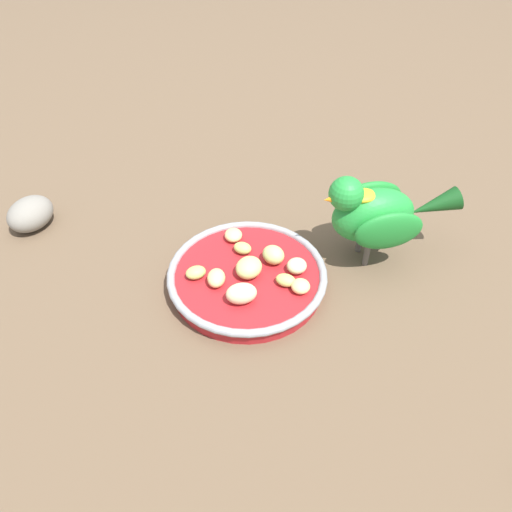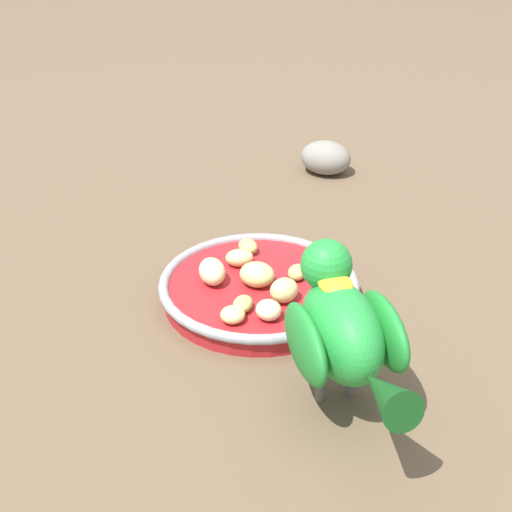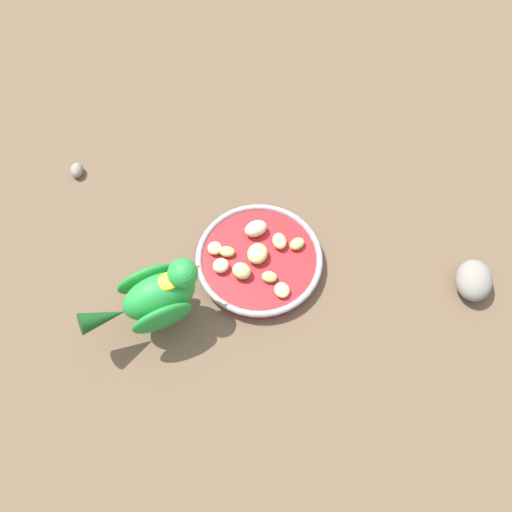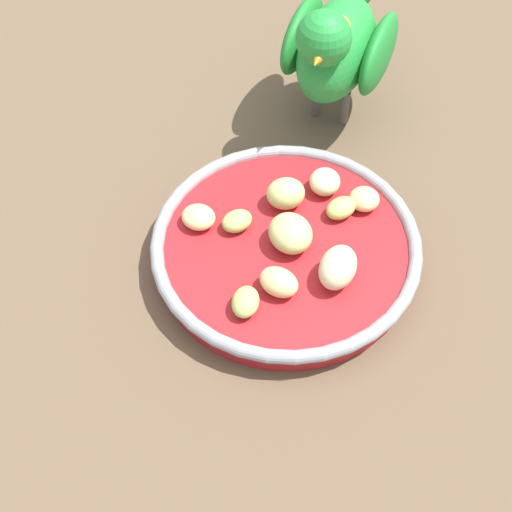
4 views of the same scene
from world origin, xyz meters
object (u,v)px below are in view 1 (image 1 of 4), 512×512
(apple_piece_9, at_px, (284,281))
(rock_large, at_px, (30,214))
(apple_piece_4, at_px, (216,278))
(apple_piece_8, at_px, (233,235))
(apple_piece_3, at_px, (301,286))
(parrot, at_px, (376,212))
(apple_piece_0, at_px, (249,268))
(apple_piece_1, at_px, (273,255))
(apple_piece_2, at_px, (297,266))
(apple_piece_6, at_px, (241,293))
(apple_piece_7, at_px, (196,272))
(apple_piece_5, at_px, (243,248))
(feeding_bowl, at_px, (247,277))

(apple_piece_9, xyz_separation_m, rock_large, (0.22, -0.34, -0.01))
(apple_piece_4, bearing_deg, apple_piece_8, -137.92)
(apple_piece_3, xyz_separation_m, parrot, (-0.14, -0.01, 0.05))
(apple_piece_4, bearing_deg, apple_piece_0, 165.30)
(apple_piece_3, bearing_deg, apple_piece_0, -59.52)
(apple_piece_9, height_order, rock_large, rock_large)
(apple_piece_1, relative_size, apple_piece_3, 1.27)
(apple_piece_4, bearing_deg, apple_piece_2, 156.27)
(apple_piece_6, distance_m, apple_piece_7, 0.07)
(apple_piece_1, height_order, apple_piece_8, apple_piece_1)
(rock_large, bearing_deg, apple_piece_4, 118.13)
(apple_piece_2, xyz_separation_m, apple_piece_9, (0.03, 0.01, -0.00))
(apple_piece_1, height_order, rock_large, rock_large)
(parrot, bearing_deg, apple_piece_9, 21.40)
(apple_piece_1, height_order, apple_piece_5, apple_piece_1)
(feeding_bowl, distance_m, apple_piece_6, 0.05)
(feeding_bowl, distance_m, apple_piece_7, 0.07)
(apple_piece_0, height_order, rock_large, rock_large)
(apple_piece_2, xyz_separation_m, apple_piece_5, (0.04, -0.07, -0.00))
(parrot, bearing_deg, apple_piece_3, 29.46)
(apple_piece_2, distance_m, apple_piece_3, 0.04)
(apple_piece_1, relative_size, parrot, 0.16)
(apple_piece_6, distance_m, apple_piece_9, 0.06)
(apple_piece_8, bearing_deg, feeding_bowl, 70.80)
(apple_piece_1, height_order, parrot, parrot)
(apple_piece_3, height_order, apple_piece_6, apple_piece_6)
(apple_piece_0, distance_m, apple_piece_8, 0.08)
(apple_piece_2, relative_size, apple_piece_4, 0.87)
(apple_piece_9, bearing_deg, apple_piece_2, -160.20)
(rock_large, bearing_deg, apple_piece_0, 123.45)
(apple_piece_6, height_order, apple_piece_8, apple_piece_6)
(apple_piece_9, relative_size, parrot, 0.14)
(feeding_bowl, xyz_separation_m, apple_piece_3, (-0.04, 0.07, 0.01))
(apple_piece_5, relative_size, apple_piece_8, 0.92)
(apple_piece_1, distance_m, apple_piece_2, 0.04)
(apple_piece_3, bearing_deg, feeding_bowl, -60.23)
(apple_piece_4, bearing_deg, apple_piece_6, 101.42)
(apple_piece_6, xyz_separation_m, apple_piece_9, (-0.06, 0.01, -0.01))
(apple_piece_0, bearing_deg, apple_piece_4, -14.70)
(apple_piece_1, bearing_deg, apple_piece_9, 70.00)
(apple_piece_0, xyz_separation_m, apple_piece_2, (-0.06, 0.03, -0.00))
(apple_piece_4, bearing_deg, feeding_bowl, 168.97)
(apple_piece_5, xyz_separation_m, parrot, (-0.16, 0.09, 0.05))
(apple_piece_2, bearing_deg, feeding_bowl, -32.08)
(parrot, bearing_deg, feeding_bowl, 7.29)
(apple_piece_7, bearing_deg, apple_piece_0, 148.25)
(feeding_bowl, height_order, apple_piece_1, apple_piece_1)
(apple_piece_3, relative_size, rock_large, 0.34)
(apple_piece_8, bearing_deg, apple_piece_2, 107.19)
(apple_piece_7, relative_size, apple_piece_9, 1.02)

